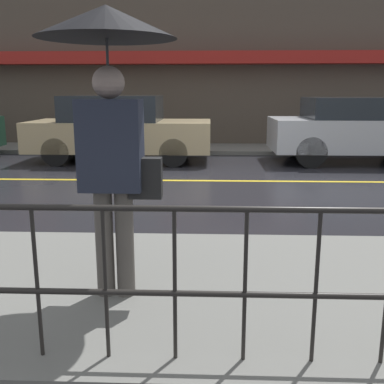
{
  "coord_description": "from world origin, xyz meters",
  "views": [
    {
      "loc": [
        -0.41,
        -8.31,
        1.64
      ],
      "look_at": [
        -0.62,
        -2.87,
        0.42
      ],
      "focal_mm": 42.0,
      "sensor_mm": 36.0,
      "label": 1
    }
  ],
  "objects": [
    {
      "name": "ground_plane",
      "position": [
        0.0,
        0.0,
        0.0
      ],
      "size": [
        80.0,
        80.0,
        0.0
      ],
      "primitive_type": "plane",
      "color": "black"
    },
    {
      "name": "sidewalk_near",
      "position": [
        0.0,
        -4.87,
        0.05
      ],
      "size": [
        28.0,
        2.63,
        0.1
      ],
      "color": "slate",
      "rests_on": "ground_plane"
    },
    {
      "name": "sidewalk_far",
      "position": [
        0.0,
        4.49,
        0.05
      ],
      "size": [
        28.0,
        1.86,
        0.1
      ],
      "color": "slate",
      "rests_on": "ground_plane"
    },
    {
      "name": "lane_marking",
      "position": [
        0.0,
        0.0,
        0.0
      ],
      "size": [
        25.2,
        0.12,
        0.01
      ],
      "color": "gold",
      "rests_on": "ground_plane"
    },
    {
      "name": "building_storefront",
      "position": [
        0.0,
        5.54,
        2.5
      ],
      "size": [
        28.0,
        0.85,
        4.97
      ],
      "color": "#4C4238",
      "rests_on": "ground_plane"
    },
    {
      "name": "railing_foreground",
      "position": [
        0.0,
        -5.93,
        0.69
      ],
      "size": [
        12.0,
        0.04,
        0.93
      ],
      "color": "black",
      "rests_on": "sidewalk_near"
    },
    {
      "name": "pedestrian",
      "position": [
        -1.12,
        -5.09,
        1.73
      ],
      "size": [
        0.98,
        0.98,
        2.12
      ],
      "rotation": [
        0.0,
        0.0,
        3.14
      ],
      "color": "#4C4742",
      "rests_on": "sidewalk_near"
    },
    {
      "name": "car_tan",
      "position": [
        -2.58,
        2.42,
        0.78
      ],
      "size": [
        4.28,
        1.85,
        1.55
      ],
      "color": "tan",
      "rests_on": "ground_plane"
    },
    {
      "name": "car_silver",
      "position": [
        3.03,
        2.42,
        0.78
      ],
      "size": [
        4.01,
        1.86,
        1.51
      ],
      "color": "#B2B5BA",
      "rests_on": "ground_plane"
    }
  ]
}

